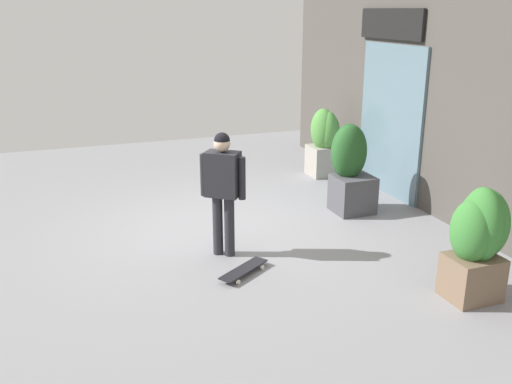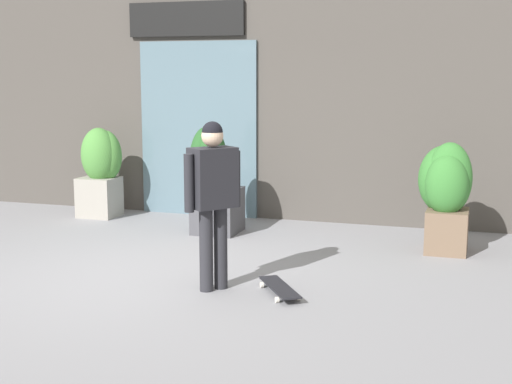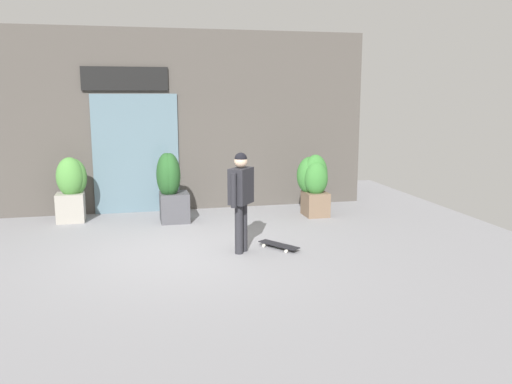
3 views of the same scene
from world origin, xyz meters
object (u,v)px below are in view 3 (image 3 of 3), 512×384
object	(u,v)px
planter_box_right	(314,181)
planter_box_mid	(72,185)
skateboarder	(241,192)
planter_box_left	(170,186)
skateboard	(279,245)

from	to	relation	value
planter_box_right	planter_box_mid	xyz separation A→B (m)	(-4.84, 0.60, 0.03)
skateboarder	planter_box_left	world-z (taller)	skateboarder
skateboarder	skateboard	size ratio (longest dim) A/B	2.22
skateboarder	planter_box_mid	bearing A→B (deg)	172.71
planter_box_left	planter_box_mid	distance (m)	1.96
skateboard	planter_box_mid	xyz separation A→B (m)	(-3.47, 2.80, 0.68)
skateboard	planter_box_left	size ratio (longest dim) A/B	0.53
skateboarder	planter_box_right	world-z (taller)	skateboarder
planter_box_mid	skateboarder	bearing A→B (deg)	-45.21
planter_box_right	planter_box_mid	world-z (taller)	planter_box_mid
skateboarder	skateboard	world-z (taller)	skateboarder
skateboarder	planter_box_right	distance (m)	3.03
planter_box_left	planter_box_right	size ratio (longest dim) A/B	1.08
skateboard	planter_box_right	xyz separation A→B (m)	(1.37, 2.20, 0.66)
skateboard	planter_box_mid	bearing A→B (deg)	-163.05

